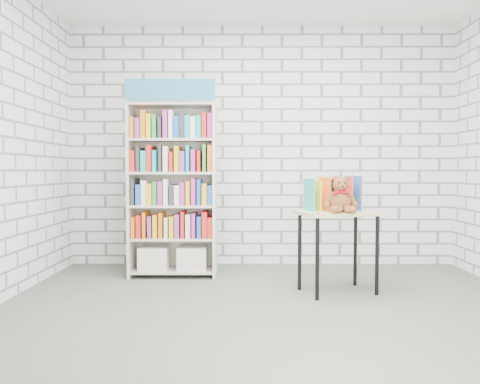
{
  "coord_description": "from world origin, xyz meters",
  "views": [
    {
      "loc": [
        -0.23,
        -3.53,
        1.11
      ],
      "look_at": [
        -0.25,
        0.95,
        0.91
      ],
      "focal_mm": 35.0,
      "sensor_mm": 36.0,
      "label": 1
    }
  ],
  "objects": [
    {
      "name": "teddy_bear",
      "position": [
        0.64,
        0.59,
        0.87
      ],
      "size": [
        0.3,
        0.28,
        0.33
      ],
      "color": "brown",
      "rests_on": "display_table"
    },
    {
      "name": "ground",
      "position": [
        0.0,
        0.0,
        0.0
      ],
      "size": [
        4.5,
        4.5,
        0.0
      ],
      "primitive_type": "plane",
      "color": "#4A5446",
      "rests_on": "ground"
    },
    {
      "name": "bookshelf",
      "position": [
        -0.96,
        1.36,
        0.93
      ],
      "size": [
        0.9,
        0.35,
        2.03
      ],
      "color": "beige",
      "rests_on": "ground"
    },
    {
      "name": "table_books",
      "position": [
        0.6,
        0.8,
        0.89
      ],
      "size": [
        0.52,
        0.34,
        0.29
      ],
      "color": "teal",
      "rests_on": "display_table"
    },
    {
      "name": "display_table",
      "position": [
        0.63,
        0.69,
        0.64
      ],
      "size": [
        0.8,
        0.66,
        0.74
      ],
      "color": "tan",
      "rests_on": "ground"
    },
    {
      "name": "room_shell",
      "position": [
        0.0,
        0.0,
        1.78
      ],
      "size": [
        4.52,
        4.02,
        2.81
      ],
      "color": "silver",
      "rests_on": "ground"
    }
  ]
}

